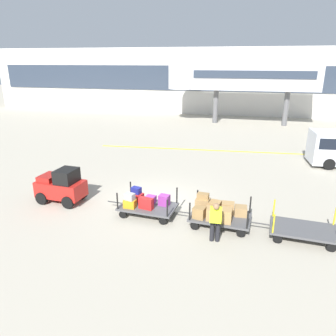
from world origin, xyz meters
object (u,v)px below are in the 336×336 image
baggage_cart_middle (217,212)px  safety_cone_near (79,178)px  baggage_tug (61,186)px  baggage_handler (215,220)px  baggage_cart_tail (303,230)px  baggage_cart_lead (145,203)px

baggage_cart_middle → safety_cone_near: bearing=159.2°
baggage_tug → baggage_handler: size_ratio=1.40×
baggage_tug → baggage_handler: (7.05, -1.83, 0.11)m
baggage_tug → baggage_cart_tail: size_ratio=0.72×
baggage_tug → baggage_cart_middle: bearing=-4.7°
baggage_handler → safety_cone_near: baggage_handler is taller
baggage_cart_middle → safety_cone_near: (-7.42, 2.81, -0.28)m
baggage_tug → safety_cone_near: bearing=100.0°
baggage_cart_lead → baggage_tug: bearing=175.4°
baggage_tug → baggage_cart_middle: baggage_tug is taller
baggage_cart_tail → baggage_handler: bearing=-162.6°
baggage_cart_tail → safety_cone_near: baggage_cart_tail is taller
baggage_cart_tail → safety_cone_near: 10.97m
baggage_cart_middle → safety_cone_near: baggage_cart_middle is taller
baggage_tug → safety_cone_near: size_ratio=3.97×
safety_cone_near → baggage_cart_lead: bearing=-30.0°
baggage_cart_tail → safety_cone_near: size_ratio=5.55×
baggage_cart_tail → baggage_cart_middle: bearing=174.6°
baggage_cart_middle → baggage_handler: bearing=-88.9°
baggage_cart_lead → baggage_cart_middle: 3.00m
baggage_handler → baggage_cart_middle: bearing=91.1°
baggage_cart_lead → baggage_handler: baggage_handler is taller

